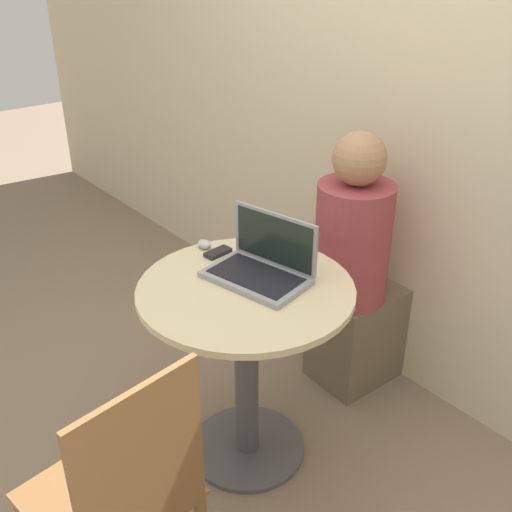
{
  "coord_description": "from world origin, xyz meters",
  "views": [
    {
      "loc": [
        1.38,
        -1.1,
        1.82
      ],
      "look_at": [
        -0.01,
        0.05,
        0.86
      ],
      "focal_mm": 42.0,
      "sensor_mm": 36.0,
      "label": 1
    }
  ],
  "objects_px": {
    "laptop": "(262,265)",
    "cell_phone": "(218,252)",
    "person_seated": "(358,283)",
    "chair_empty": "(123,501)"
  },
  "relations": [
    {
      "from": "cell_phone",
      "to": "chair_empty",
      "type": "relative_size",
      "value": 0.12
    },
    {
      "from": "chair_empty",
      "to": "cell_phone",
      "type": "bearing_deg",
      "value": 126.66
    },
    {
      "from": "chair_empty",
      "to": "person_seated",
      "type": "distance_m",
      "value": 1.37
    },
    {
      "from": "laptop",
      "to": "cell_phone",
      "type": "relative_size",
      "value": 3.58
    },
    {
      "from": "cell_phone",
      "to": "person_seated",
      "type": "bearing_deg",
      "value": 71.3
    },
    {
      "from": "laptop",
      "to": "person_seated",
      "type": "bearing_deg",
      "value": 93.46
    },
    {
      "from": "laptop",
      "to": "person_seated",
      "type": "relative_size",
      "value": 0.33
    },
    {
      "from": "laptop",
      "to": "chair_empty",
      "type": "distance_m",
      "value": 0.88
    },
    {
      "from": "cell_phone",
      "to": "chair_empty",
      "type": "bearing_deg",
      "value": -53.34
    },
    {
      "from": "person_seated",
      "to": "cell_phone",
      "type": "bearing_deg",
      "value": -108.7
    }
  ]
}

